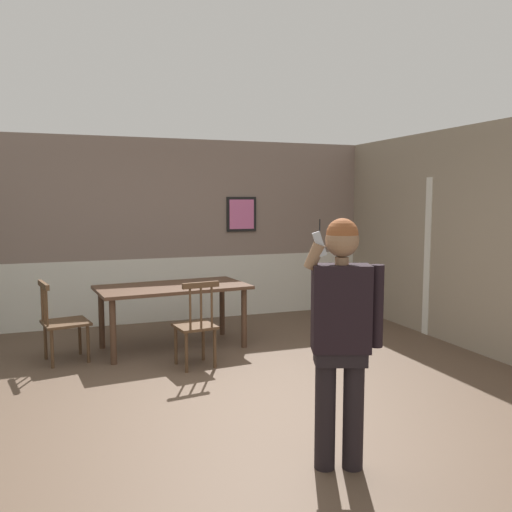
{
  "coord_description": "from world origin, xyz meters",
  "views": [
    {
      "loc": [
        -1.34,
        -4.62,
        1.82
      ],
      "look_at": [
        0.14,
        -0.53,
        1.36
      ],
      "focal_mm": 37.87,
      "sensor_mm": 36.0,
      "label": 1
    }
  ],
  "objects_px": {
    "chair_near_window": "(196,325)",
    "person_figure": "(342,328)",
    "dining_table": "(173,293)",
    "chair_by_doorway": "(62,321)"
  },
  "relations": [
    {
      "from": "person_figure",
      "to": "chair_by_doorway",
      "type": "bearing_deg",
      "value": -41.08
    },
    {
      "from": "dining_table",
      "to": "person_figure",
      "type": "xyz_separation_m",
      "value": [
        0.48,
        -3.33,
        0.29
      ]
    },
    {
      "from": "chair_near_window",
      "to": "chair_by_doorway",
      "type": "distance_m",
      "value": 1.53
    },
    {
      "from": "chair_near_window",
      "to": "person_figure",
      "type": "relative_size",
      "value": 0.56
    },
    {
      "from": "chair_near_window",
      "to": "chair_by_doorway",
      "type": "bearing_deg",
      "value": 144.28
    },
    {
      "from": "chair_near_window",
      "to": "person_figure",
      "type": "height_order",
      "value": "person_figure"
    },
    {
      "from": "dining_table",
      "to": "chair_near_window",
      "type": "distance_m",
      "value": 0.87
    },
    {
      "from": "dining_table",
      "to": "chair_near_window",
      "type": "xyz_separation_m",
      "value": [
        0.09,
        -0.84,
        -0.22
      ]
    },
    {
      "from": "chair_by_doorway",
      "to": "person_figure",
      "type": "distance_m",
      "value": 3.68
    },
    {
      "from": "chair_by_doorway",
      "to": "person_figure",
      "type": "xyz_separation_m",
      "value": [
        1.75,
        -3.19,
        0.51
      ]
    }
  ]
}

